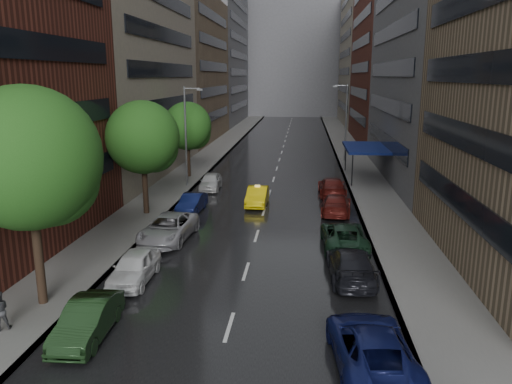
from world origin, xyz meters
TOP-DOWN VIEW (x-y plane):
  - road at (0.00, 50.00)m, footprint 14.00×140.00m
  - sidewalk_left at (-9.00, 50.00)m, footprint 4.00×140.00m
  - sidewalk_right at (9.00, 50.00)m, footprint 4.00×140.00m
  - buildings_left at (-15.00, 58.79)m, footprint 8.00×108.00m
  - buildings_right at (15.00, 56.70)m, footprint 8.05×109.10m
  - building_far at (0.00, 118.00)m, footprint 40.00×14.00m
  - tree_near at (-8.60, 5.17)m, footprint 6.12×6.12m
  - tree_mid at (-8.60, 20.22)m, footprint 5.27×5.27m
  - tree_far at (-8.60, 34.13)m, footprint 4.77×4.77m
  - taxi at (-0.67, 23.82)m, footprint 1.63×4.50m
  - parked_cars_left at (-5.40, 14.99)m, footprint 3.04×30.82m
  - parked_cars_right at (5.40, 14.01)m, footprint 3.15×31.84m
  - street_lamp_left at (-7.72, 30.00)m, footprint 1.74×0.22m
  - street_lamp_right at (7.72, 45.00)m, footprint 1.74×0.22m
  - awning at (8.98, 35.00)m, footprint 4.00×8.00m

SIDE VIEW (x-z plane):
  - road at x=0.00m, z-range 0.00..0.01m
  - sidewalk_left at x=-9.00m, z-range 0.00..0.15m
  - sidewalk_right at x=9.00m, z-range 0.00..0.15m
  - taxi at x=-0.67m, z-range 0.00..1.48m
  - parked_cars_left at x=-5.40m, z-range -0.03..1.55m
  - parked_cars_right at x=5.40m, z-range -0.02..1.58m
  - awning at x=8.98m, z-range 1.57..4.70m
  - street_lamp_left at x=-7.72m, z-range 0.39..9.39m
  - street_lamp_right at x=7.72m, z-range 0.39..9.39m
  - tree_far at x=-8.60m, z-range 1.40..8.99m
  - tree_mid at x=-8.60m, z-range 1.55..9.94m
  - tree_near at x=-8.60m, z-range 1.80..11.56m
  - buildings_right at x=15.00m, z-range -2.97..33.03m
  - buildings_left at x=-15.00m, z-range -3.01..34.99m
  - building_far at x=0.00m, z-range 0.00..32.00m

